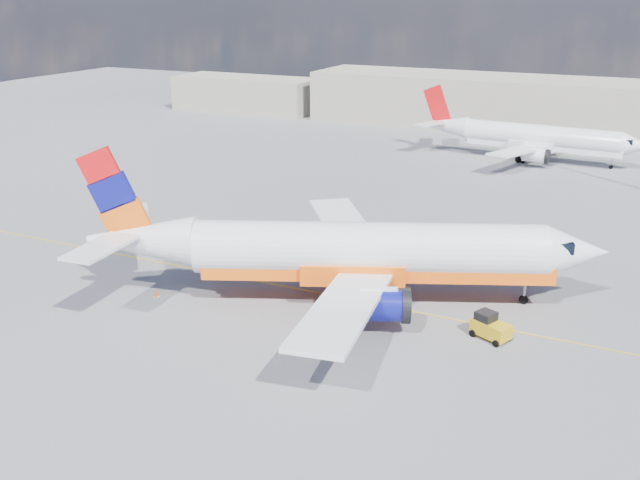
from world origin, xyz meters
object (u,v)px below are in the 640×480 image
at_px(second_jet, 533,138).
at_px(traffic_cone, 157,293).
at_px(main_jet, 352,252).
at_px(gse_tug, 490,327).

distance_m(second_jet, traffic_cone, 58.80).
relative_size(main_jet, gse_tug, 13.35).
relative_size(main_jet, second_jet, 1.23).
height_order(second_jet, traffic_cone, second_jet).
height_order(main_jet, gse_tug, main_jet).
xyz_separation_m(second_jet, traffic_cone, (-16.73, -56.30, -2.73)).
bearing_deg(traffic_cone, main_jet, 22.82).
bearing_deg(main_jet, traffic_cone, 179.69).
xyz_separation_m(main_jet, gse_tug, (10.30, -1.54, -2.93)).
relative_size(main_jet, traffic_cone, 68.87).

